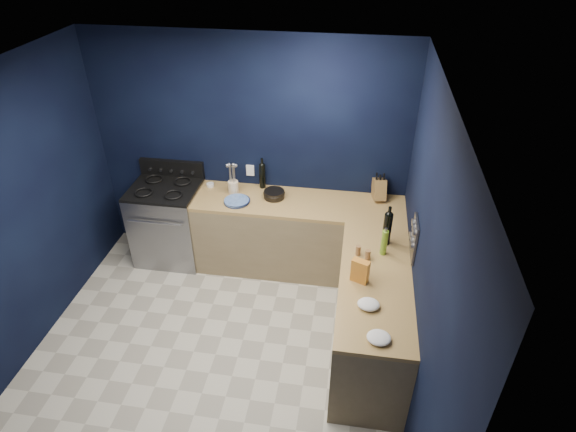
% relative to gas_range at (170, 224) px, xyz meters
% --- Properties ---
extents(floor, '(3.50, 3.50, 0.02)m').
position_rel_gas_range_xyz_m(floor, '(0.93, -1.42, -0.47)').
color(floor, '#BCB7A5').
rests_on(floor, ground).
extents(ceiling, '(3.50, 3.50, 0.02)m').
position_rel_gas_range_xyz_m(ceiling, '(0.93, -1.42, 2.15)').
color(ceiling, silver).
rests_on(ceiling, ground).
extents(wall_back, '(3.50, 0.02, 2.60)m').
position_rel_gas_range_xyz_m(wall_back, '(0.93, 0.34, 0.84)').
color(wall_back, black).
rests_on(wall_back, ground).
extents(wall_right, '(0.02, 3.50, 2.60)m').
position_rel_gas_range_xyz_m(wall_right, '(2.69, -1.42, 0.84)').
color(wall_right, black).
rests_on(wall_right, ground).
extents(wall_left, '(0.02, 3.50, 2.60)m').
position_rel_gas_range_xyz_m(wall_left, '(-0.83, -1.42, 0.84)').
color(wall_left, black).
rests_on(wall_left, ground).
extents(cab_back, '(2.30, 0.63, 0.86)m').
position_rel_gas_range_xyz_m(cab_back, '(1.53, 0.02, -0.03)').
color(cab_back, '#877452').
rests_on(cab_back, floor).
extents(top_back, '(2.30, 0.63, 0.04)m').
position_rel_gas_range_xyz_m(top_back, '(1.53, 0.02, 0.42)').
color(top_back, brown).
rests_on(top_back, cab_back).
extents(cab_right, '(0.63, 1.67, 0.86)m').
position_rel_gas_range_xyz_m(cab_right, '(2.37, -1.13, -0.03)').
color(cab_right, '#877452').
rests_on(cab_right, floor).
extents(top_right, '(0.63, 1.67, 0.04)m').
position_rel_gas_range_xyz_m(top_right, '(2.37, -1.13, 0.42)').
color(top_right, brown).
rests_on(top_right, cab_right).
extents(gas_range, '(0.76, 0.66, 0.92)m').
position_rel_gas_range_xyz_m(gas_range, '(0.00, 0.00, 0.00)').
color(gas_range, gray).
rests_on(gas_range, floor).
extents(oven_door, '(0.59, 0.02, 0.42)m').
position_rel_gas_range_xyz_m(oven_door, '(0.00, -0.32, -0.01)').
color(oven_door, black).
rests_on(oven_door, gas_range).
extents(cooktop, '(0.76, 0.66, 0.03)m').
position_rel_gas_range_xyz_m(cooktop, '(0.00, 0.00, 0.48)').
color(cooktop, black).
rests_on(cooktop, gas_range).
extents(backguard, '(0.76, 0.06, 0.20)m').
position_rel_gas_range_xyz_m(backguard, '(0.00, 0.30, 0.58)').
color(backguard, black).
rests_on(backguard, gas_range).
extents(spice_panel, '(0.02, 0.28, 0.38)m').
position_rel_gas_range_xyz_m(spice_panel, '(2.67, -0.87, 0.72)').
color(spice_panel, gray).
rests_on(spice_panel, wall_right).
extents(wall_outlet, '(0.09, 0.02, 0.13)m').
position_rel_gas_range_xyz_m(wall_outlet, '(0.93, 0.32, 0.62)').
color(wall_outlet, white).
rests_on(wall_outlet, wall_back).
extents(plate_stack, '(0.35, 0.35, 0.03)m').
position_rel_gas_range_xyz_m(plate_stack, '(0.86, -0.10, 0.46)').
color(plate_stack, '#3B5594').
rests_on(plate_stack, top_back).
extents(ramekin, '(0.11, 0.11, 0.03)m').
position_rel_gas_range_xyz_m(ramekin, '(0.48, 0.20, 0.46)').
color(ramekin, white).
rests_on(ramekin, top_back).
extents(utensil_crock, '(0.15, 0.15, 0.14)m').
position_rel_gas_range_xyz_m(utensil_crock, '(0.78, 0.10, 0.51)').
color(utensil_crock, '#F8E9C7').
rests_on(utensil_crock, top_back).
extents(wine_bottle_back, '(0.09, 0.09, 0.29)m').
position_rel_gas_range_xyz_m(wine_bottle_back, '(1.08, 0.27, 0.58)').
color(wine_bottle_back, black).
rests_on(wine_bottle_back, top_back).
extents(lemon_basket, '(0.27, 0.27, 0.09)m').
position_rel_gas_range_xyz_m(lemon_basket, '(1.25, 0.07, 0.48)').
color(lemon_basket, black).
rests_on(lemon_basket, top_back).
extents(knife_block, '(0.17, 0.29, 0.28)m').
position_rel_gas_range_xyz_m(knife_block, '(2.38, 0.24, 0.55)').
color(knife_block, brown).
rests_on(knife_block, top_back).
extents(wine_bottle_right, '(0.10, 0.10, 0.33)m').
position_rel_gas_range_xyz_m(wine_bottle_right, '(2.45, -0.59, 0.61)').
color(wine_bottle_right, black).
rests_on(wine_bottle_right, top_right).
extents(oil_bottle, '(0.08, 0.08, 0.26)m').
position_rel_gas_range_xyz_m(oil_bottle, '(2.43, -0.76, 0.57)').
color(oil_bottle, '#6F9E25').
rests_on(oil_bottle, top_right).
extents(spice_jar_near, '(0.06, 0.06, 0.10)m').
position_rel_gas_range_xyz_m(spice_jar_near, '(2.20, -0.81, 0.49)').
color(spice_jar_near, olive).
rests_on(spice_jar_near, top_right).
extents(spice_jar_far, '(0.06, 0.06, 0.10)m').
position_rel_gas_range_xyz_m(spice_jar_far, '(2.29, -0.86, 0.49)').
color(spice_jar_far, olive).
rests_on(spice_jar_far, top_right).
extents(crouton_bag, '(0.16, 0.12, 0.22)m').
position_rel_gas_range_xyz_m(crouton_bag, '(2.22, -1.17, 0.55)').
color(crouton_bag, '#B41A32').
rests_on(crouton_bag, top_right).
extents(towel_front, '(0.22, 0.20, 0.06)m').
position_rel_gas_range_xyz_m(towel_front, '(2.30, -1.48, 0.47)').
color(towel_front, white).
rests_on(towel_front, top_right).
extents(towel_end, '(0.21, 0.20, 0.05)m').
position_rel_gas_range_xyz_m(towel_end, '(2.38, -1.82, 0.47)').
color(towel_end, white).
rests_on(towel_end, top_right).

